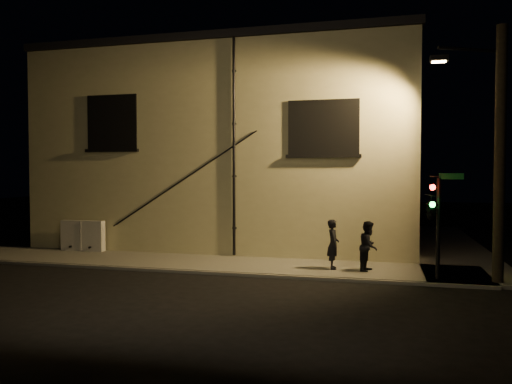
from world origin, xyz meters
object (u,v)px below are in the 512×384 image
(pedestrian_a, at_px, (333,244))
(pedestrian_b, at_px, (369,246))
(traffic_signal, at_px, (432,208))
(streetlamp_pole, at_px, (497,150))
(utility_cabinet, at_px, (83,236))

(pedestrian_a, height_order, pedestrian_b, pedestrian_a)
(traffic_signal, xyz_separation_m, streetlamp_pole, (1.79, 0.19, 1.74))
(streetlamp_pole, bearing_deg, pedestrian_b, 169.05)
(pedestrian_b, relative_size, traffic_signal, 0.51)
(pedestrian_a, distance_m, streetlamp_pole, 5.75)
(utility_cabinet, height_order, streetlamp_pole, streetlamp_pole)
(utility_cabinet, bearing_deg, pedestrian_a, -7.67)
(utility_cabinet, xyz_separation_m, pedestrian_a, (10.37, -1.40, 0.20))
(utility_cabinet, xyz_separation_m, streetlamp_pole, (15.17, -2.18, 3.26))
(utility_cabinet, xyz_separation_m, pedestrian_b, (11.53, -1.48, 0.19))
(pedestrian_b, xyz_separation_m, streetlamp_pole, (3.64, -0.70, 3.07))
(utility_cabinet, height_order, pedestrian_b, pedestrian_b)
(traffic_signal, distance_m, streetlamp_pole, 2.51)
(utility_cabinet, relative_size, streetlamp_pole, 0.25)
(pedestrian_a, distance_m, traffic_signal, 3.43)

